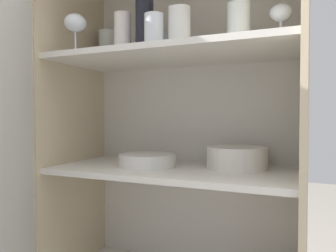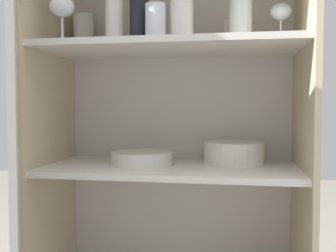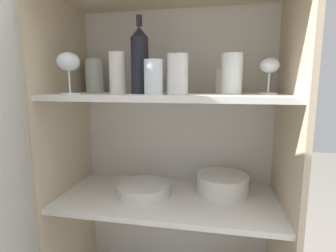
# 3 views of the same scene
# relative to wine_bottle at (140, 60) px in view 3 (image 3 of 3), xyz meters

# --- Properties ---
(cupboard_back_panel) EXTENTS (0.87, 0.02, 1.47)m
(cupboard_back_panel) POSITION_rel_wine_bottle_xyz_m (0.10, 0.22, -0.51)
(cupboard_back_panel) COLOR silver
(cupboard_back_panel) RESTS_ON ground_plane
(cupboard_side_left) EXTENTS (0.02, 0.42, 1.47)m
(cupboard_side_left) POSITION_rel_wine_bottle_xyz_m (-0.32, 0.02, -0.51)
(cupboard_side_left) COLOR #CCB793
(cupboard_side_left) RESTS_ON ground_plane
(cupboard_side_right) EXTENTS (0.02, 0.42, 1.47)m
(cupboard_side_right) POSITION_rel_wine_bottle_xyz_m (0.53, 0.02, -0.51)
(cupboard_side_right) COLOR #CCB793
(cupboard_side_right) RESTS_ON ground_plane
(shelf_board_middle) EXTENTS (0.83, 0.39, 0.02)m
(shelf_board_middle) POSITION_rel_wine_bottle_xyz_m (0.10, 0.02, -0.53)
(shelf_board_middle) COLOR silver
(shelf_board_upper) EXTENTS (0.83, 0.39, 0.02)m
(shelf_board_upper) POSITION_rel_wine_bottle_xyz_m (0.10, 0.02, -0.13)
(shelf_board_upper) COLOR silver
(cupboard_door) EXTENTS (0.23, 0.38, 1.47)m
(cupboard_door) POSITION_rel_wine_bottle_xyz_m (-0.23, -0.38, -0.51)
(cupboard_door) COLOR silver
(cupboard_door) RESTS_ON ground_plane
(tumbler_glass_0) EXTENTS (0.07, 0.07, 0.10)m
(tumbler_glass_0) POSITION_rel_wine_bottle_xyz_m (0.03, 0.12, -0.07)
(tumbler_glass_0) COLOR white
(tumbler_glass_0) RESTS_ON shelf_board_upper
(tumbler_glass_1) EXTENTS (0.06, 0.06, 0.12)m
(tumbler_glass_1) POSITION_rel_wine_bottle_xyz_m (0.06, -0.06, -0.06)
(tumbler_glass_1) COLOR white
(tumbler_glass_1) RESTS_ON shelf_board_upper
(tumbler_glass_2) EXTENTS (0.08, 0.08, 0.14)m
(tumbler_glass_2) POSITION_rel_wine_bottle_xyz_m (-0.25, 0.14, -0.05)
(tumbler_glass_2) COLOR white
(tumbler_glass_2) RESTS_ON shelf_board_upper
(tumbler_glass_3) EXTENTS (0.07, 0.07, 0.14)m
(tumbler_glass_3) POSITION_rel_wine_bottle_xyz_m (0.33, 0.02, -0.05)
(tumbler_glass_3) COLOR white
(tumbler_glass_3) RESTS_ON shelf_board_upper
(tumbler_glass_4) EXTENTS (0.06, 0.06, 0.15)m
(tumbler_glass_4) POSITION_rel_wine_bottle_xyz_m (-0.08, -0.02, -0.05)
(tumbler_glass_4) COLOR silver
(tumbler_glass_4) RESTS_ON shelf_board_upper
(tumbler_glass_5) EXTENTS (0.07, 0.07, 0.14)m
(tumbler_glass_5) POSITION_rel_wine_bottle_xyz_m (0.14, -0.03, -0.05)
(tumbler_glass_5) COLOR white
(tumbler_glass_5) RESTS_ON shelf_board_upper
(tumbler_glass_6) EXTENTS (0.07, 0.07, 0.09)m
(tumbler_glass_6) POSITION_rel_wine_bottle_xyz_m (0.30, 0.10, -0.08)
(tumbler_glass_6) COLOR silver
(tumbler_glass_6) RESTS_ON shelf_board_upper
(wine_glass_0) EXTENTS (0.07, 0.07, 0.13)m
(wine_glass_0) POSITION_rel_wine_bottle_xyz_m (0.45, 0.03, -0.03)
(wine_glass_0) COLOR white
(wine_glass_0) RESTS_ON shelf_board_upper
(wine_glass_1) EXTENTS (0.08, 0.08, 0.14)m
(wine_glass_1) POSITION_rel_wine_bottle_xyz_m (-0.23, -0.09, -0.02)
(wine_glass_1) COLOR white
(wine_glass_1) RESTS_ON shelf_board_upper
(wine_bottle) EXTENTS (0.06, 0.06, 0.28)m
(wine_bottle) POSITION_rel_wine_bottle_xyz_m (0.00, 0.00, 0.00)
(wine_bottle) COLOR black
(wine_bottle) RESTS_ON shelf_board_upper
(plate_stack_white) EXTENTS (0.21, 0.21, 0.04)m
(plate_stack_white) POSITION_rel_wine_bottle_xyz_m (0.00, 0.01, -0.50)
(plate_stack_white) COLOR silver
(plate_stack_white) RESTS_ON shelf_board_middle
(mixing_bowl_large) EXTENTS (0.21, 0.21, 0.08)m
(mixing_bowl_large) POSITION_rel_wine_bottle_xyz_m (0.31, 0.09, -0.48)
(mixing_bowl_large) COLOR silver
(mixing_bowl_large) RESTS_ON shelf_board_middle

